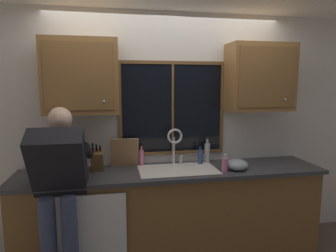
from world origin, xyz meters
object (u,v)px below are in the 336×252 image
at_px(bottle_amber_small, 141,157).
at_px(soap_dispenser, 225,164).
at_px(mixing_bowl, 237,165).
at_px(bottle_tall_clear, 200,157).
at_px(person_standing, 59,182).
at_px(bottle_green_glass, 207,152).
at_px(knife_block, 97,160).
at_px(cutting_board, 125,152).

bearing_deg(bottle_amber_small, soap_dispenser, -24.90).
relative_size(mixing_bowl, bottle_amber_small, 1.03).
bearing_deg(bottle_tall_clear, person_standing, -160.23).
xyz_separation_m(bottle_green_glass, bottle_amber_small, (-0.74, 0.01, -0.02)).
bearing_deg(bottle_amber_small, bottle_green_glass, -1.14).
height_order(person_standing, bottle_tall_clear, person_standing).
height_order(soap_dispenser, bottle_amber_small, bottle_amber_small).
relative_size(mixing_bowl, soap_dispenser, 1.24).
relative_size(person_standing, bottle_tall_clear, 8.00).
relative_size(soap_dispenser, bottle_tall_clear, 0.93).
distance_m(bottle_green_glass, bottle_amber_small, 0.74).
distance_m(soap_dispenser, bottle_tall_clear, 0.35).
relative_size(knife_block, soap_dispenser, 1.74).
relative_size(person_standing, soap_dispenser, 8.61).
xyz_separation_m(cutting_board, bottle_amber_small, (0.18, 0.01, -0.06)).
relative_size(knife_block, mixing_bowl, 1.41).
relative_size(knife_block, bottle_tall_clear, 1.62).
bearing_deg(soap_dispenser, cutting_board, 159.82).
height_order(cutting_board, bottle_tall_clear, cutting_board).
bearing_deg(mixing_bowl, soap_dispenser, -168.24).
distance_m(person_standing, knife_block, 0.53).
height_order(mixing_bowl, bottle_tall_clear, bottle_tall_clear).
height_order(cutting_board, soap_dispenser, cutting_board).
height_order(cutting_board, bottle_amber_small, cutting_board).
distance_m(person_standing, cutting_board, 0.80).
bearing_deg(person_standing, bottle_tall_clear, 19.77).
relative_size(knife_block, bottle_amber_small, 1.45).
height_order(knife_block, bottle_amber_small, knife_block).
height_order(knife_block, cutting_board, cutting_board).
distance_m(cutting_board, mixing_bowl, 1.18).
bearing_deg(bottle_green_glass, soap_dispenser, -79.19).
bearing_deg(soap_dispenser, bottle_tall_clear, 117.83).
xyz_separation_m(cutting_board, bottle_green_glass, (0.91, -0.00, -0.04)).
xyz_separation_m(person_standing, soap_dispenser, (1.55, 0.19, 0.02)).
distance_m(cutting_board, bottle_tall_clear, 0.82).
relative_size(mixing_bowl, bottle_tall_clear, 1.15).
height_order(cutting_board, bottle_green_glass, cutting_board).
height_order(cutting_board, mixing_bowl, cutting_board).
xyz_separation_m(knife_block, soap_dispenser, (1.26, -0.25, -0.04)).
bearing_deg(soap_dispenser, bottle_amber_small, 155.10).
bearing_deg(bottle_green_glass, cutting_board, 179.86).
bearing_deg(knife_block, mixing_bowl, -8.93).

